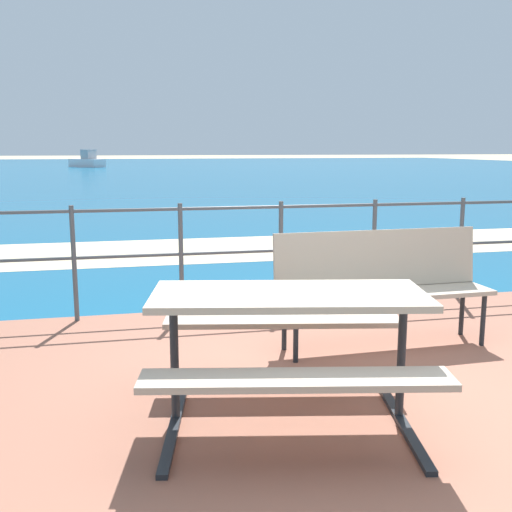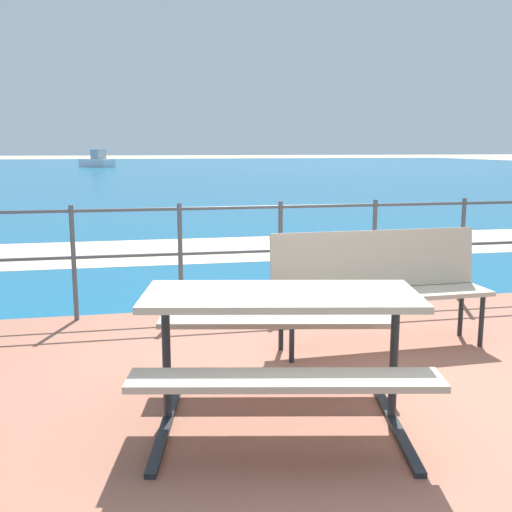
{
  "view_description": "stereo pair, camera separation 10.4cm",
  "coord_description": "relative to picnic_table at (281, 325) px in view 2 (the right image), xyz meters",
  "views": [
    {
      "loc": [
        -1.5,
        -3.22,
        1.66
      ],
      "look_at": [
        -0.18,
        2.79,
        0.55
      ],
      "focal_mm": 42.28,
      "sensor_mm": 36.0,
      "label": 1
    },
    {
      "loc": [
        -1.4,
        -3.24,
        1.66
      ],
      "look_at": [
        -0.18,
        2.79,
        0.55
      ],
      "focal_mm": 42.28,
      "sensor_mm": 36.0,
      "label": 2
    }
  ],
  "objects": [
    {
      "name": "boat_near",
      "position": [
        -3.81,
        49.4,
        -0.17
      ],
      "size": [
        3.23,
        3.28,
        1.44
      ],
      "rotation": [
        0.0,
        0.0,
        2.34
      ],
      "color": "silver",
      "rests_on": "sea_water"
    },
    {
      "name": "patio_paving",
      "position": [
        0.59,
        -0.02,
        -0.62
      ],
      "size": [
        6.4,
        5.2,
        0.06
      ],
      "primitive_type": "cube",
      "color": "#935B47",
      "rests_on": "ground"
    },
    {
      "name": "beach_strip",
      "position": [
        0.59,
        6.43,
        -0.64
      ],
      "size": [
        54.0,
        2.49,
        0.01
      ],
      "primitive_type": "cube",
      "rotation": [
        0.0,
        0.0,
        -0.0
      ],
      "color": "beige",
      "rests_on": "ground"
    },
    {
      "name": "sea_water",
      "position": [
        0.59,
        39.98,
        -0.64
      ],
      "size": [
        90.0,
        90.0,
        0.01
      ],
      "primitive_type": "cube",
      "color": "#145B84",
      "rests_on": "ground"
    },
    {
      "name": "ground_plane",
      "position": [
        0.59,
        -0.02,
        -0.65
      ],
      "size": [
        240.0,
        240.0,
        0.0
      ],
      "primitive_type": "plane",
      "color": "tan"
    },
    {
      "name": "railing_fence",
      "position": [
        0.59,
        2.44,
        0.08
      ],
      "size": [
        5.94,
        0.04,
        1.08
      ],
      "color": "#4C5156",
      "rests_on": "patio_paving"
    },
    {
      "name": "park_bench",
      "position": [
        1.11,
        1.2,
        -0.03
      ],
      "size": [
        1.77,
        0.48,
        0.94
      ],
      "rotation": [
        0.0,
        0.0,
        0.03
      ],
      "color": "tan",
      "rests_on": "patio_paving"
    },
    {
      "name": "picnic_table",
      "position": [
        0.0,
        0.0,
        0.0
      ],
      "size": [
        1.79,
        1.57,
        0.78
      ],
      "rotation": [
        0.0,
        0.0,
        -0.19
      ],
      "color": "tan",
      "rests_on": "patio_paving"
    }
  ]
}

